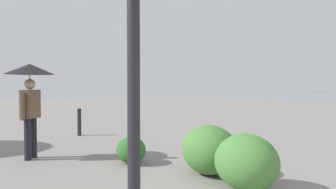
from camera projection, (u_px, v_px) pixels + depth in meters
pedestrian at (30, 84)px, 6.34m from camera, size 1.00×1.00×2.03m
bollard_near at (135, 143)px, 6.39m from camera, size 0.13×0.13×0.67m
bollard_mid at (79, 121)px, 9.35m from camera, size 0.13×0.13×0.87m
shrub_low at (209, 150)px, 5.30m from camera, size 1.03×0.92×0.87m
shrub_round at (246, 162)px, 4.48m from camera, size 1.00×0.90×0.85m
shrub_wide at (131, 150)px, 6.03m from camera, size 0.64×0.57×0.54m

